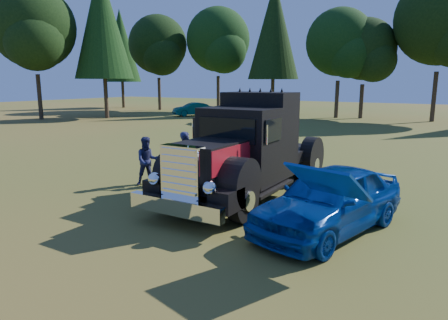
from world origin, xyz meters
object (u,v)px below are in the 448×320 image
distant_teal_car (193,109)px  spectator_near (186,157)px  diamond_t_truck (246,153)px  hotrod_coupe (329,199)px  spectator_far (148,161)px

distant_teal_car → spectator_near: bearing=-21.0°
diamond_t_truck → spectator_near: diamond_t_truck is taller
diamond_t_truck → distant_teal_car: (-17.81, 22.09, -0.64)m
hotrod_coupe → spectator_far: (-6.28, 1.03, 0.05)m
diamond_t_truck → spectator_far: 3.40m
diamond_t_truck → hotrod_coupe: 3.40m
spectator_near → distant_teal_car: spectator_near is taller
hotrod_coupe → distant_teal_car: 31.49m
hotrod_coupe → spectator_near: hotrod_coupe is taller
spectator_near → spectator_far: spectator_near is taller
diamond_t_truck → spectator_near: (-2.42, 0.36, -0.43)m
diamond_t_truck → hotrod_coupe: diamond_t_truck is taller
diamond_t_truck → spectator_far: bearing=-170.7°
hotrod_coupe → spectator_near: bearing=160.3°
spectator_near → spectator_far: bearing=123.4°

